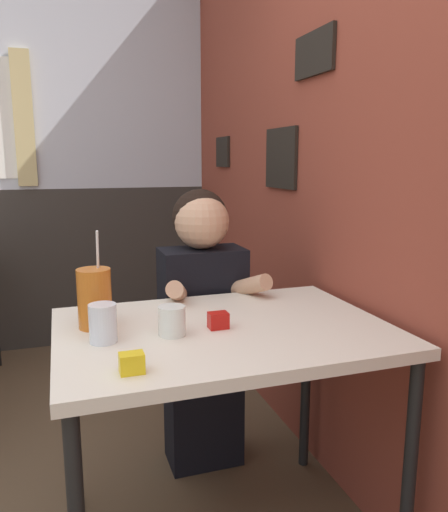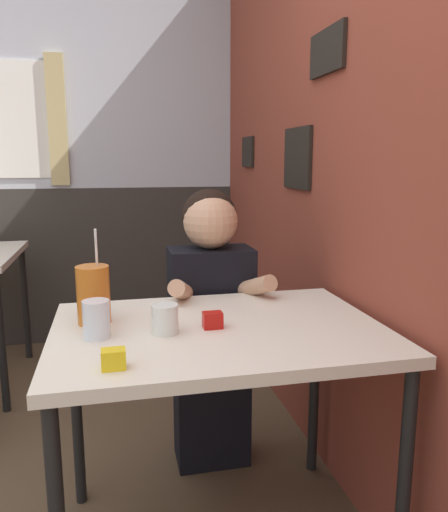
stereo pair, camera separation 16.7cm
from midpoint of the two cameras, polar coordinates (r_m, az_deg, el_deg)
name	(u,v)px [view 2 (the right image)]	position (r m, az deg, el deg)	size (l,w,h in m)	color
brick_wall_right	(297,147)	(2.49, 10.31, 12.11)	(0.08, 4.56, 2.70)	brown
back_wall	(52,150)	(3.62, -17.80, 11.44)	(5.45, 0.09, 2.70)	silver
main_table	(219,349)	(1.60, 2.43, -10.64)	(1.02, 0.74, 0.78)	beige
person_seated	(211,319)	(2.09, 0.81, -7.27)	(0.42, 0.42, 1.18)	black
cocktail_pitcher	(93,295)	(1.61, -11.85, -4.38)	(0.10, 0.10, 0.30)	#C6661E
glass_near_pitcher	(96,319)	(1.49, -11.28, -7.14)	(0.08, 0.08, 0.11)	silver
glass_center	(165,319)	(1.50, -3.60, -7.24)	(0.08, 0.08, 0.09)	silver
condiment_ketchup	(213,320)	(1.55, 1.80, -7.39)	(0.06, 0.04, 0.05)	#B7140F
condiment_mustard	(114,359)	(1.28, -8.81, -11.63)	(0.06, 0.04, 0.05)	yellow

